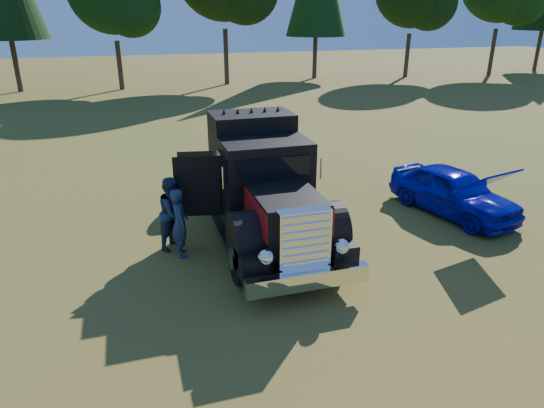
{
  "coord_description": "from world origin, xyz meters",
  "views": [
    {
      "loc": [
        -3.93,
        -8.57,
        5.38
      ],
      "look_at": [
        -0.99,
        1.15,
        1.33
      ],
      "focal_mm": 32.0,
      "sensor_mm": 36.0,
      "label": 1
    }
  ],
  "objects_px": {
    "spectator_near": "(180,223)",
    "spectator_far": "(173,213)",
    "diamond_t_truck": "(261,188)",
    "hotrod_coupe": "(454,191)"
  },
  "relations": [
    {
      "from": "spectator_near",
      "to": "hotrod_coupe",
      "type": "bearing_deg",
      "value": -90.65
    },
    {
      "from": "diamond_t_truck",
      "to": "hotrod_coupe",
      "type": "xyz_separation_m",
      "value": [
        5.58,
        -0.16,
        -0.61
      ]
    },
    {
      "from": "spectator_near",
      "to": "spectator_far",
      "type": "bearing_deg",
      "value": 6.36
    },
    {
      "from": "hotrod_coupe",
      "to": "spectator_near",
      "type": "distance_m",
      "value": 7.69
    },
    {
      "from": "hotrod_coupe",
      "to": "spectator_far",
      "type": "xyz_separation_m",
      "value": [
        -7.77,
        0.17,
        0.22
      ]
    },
    {
      "from": "hotrod_coupe",
      "to": "spectator_near",
      "type": "height_order",
      "value": "hotrod_coupe"
    },
    {
      "from": "spectator_near",
      "to": "spectator_far",
      "type": "height_order",
      "value": "spectator_far"
    },
    {
      "from": "diamond_t_truck",
      "to": "spectator_far",
      "type": "distance_m",
      "value": 2.22
    },
    {
      "from": "spectator_near",
      "to": "spectator_far",
      "type": "relative_size",
      "value": 0.94
    },
    {
      "from": "diamond_t_truck",
      "to": "spectator_far",
      "type": "bearing_deg",
      "value": 179.66
    }
  ]
}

